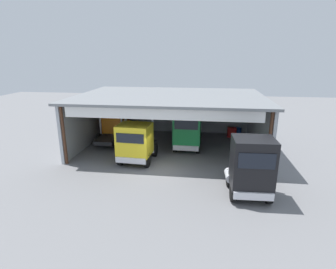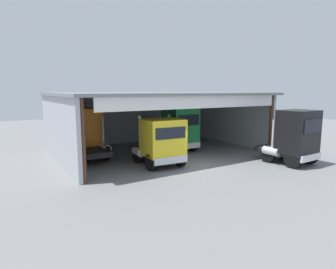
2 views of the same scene
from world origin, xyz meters
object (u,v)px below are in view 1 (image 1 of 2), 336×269
truck_black_center_bay (250,167)px  oil_drum (238,132)px  truck_green_left_bay (187,129)px  truck_yellow_center_right_bay (136,142)px  tool_cart (232,132)px  truck_orange_right_bay (114,122)px

truck_black_center_bay → oil_drum: size_ratio=4.83×
truck_green_left_bay → truck_yellow_center_right_bay: bearing=44.5°
truck_green_left_bay → oil_drum: (5.17, 5.15, -1.49)m
truck_yellow_center_right_bay → truck_black_center_bay: bearing=154.9°
truck_black_center_bay → tool_cart: 12.70m
oil_drum → tool_cart: 0.94m
truck_yellow_center_right_bay → truck_green_left_bay: (3.85, 3.55, 0.24)m
truck_orange_right_bay → truck_green_left_bay: size_ratio=0.94×
truck_green_left_bay → truck_black_center_bay: bearing=119.6°
tool_cart → truck_green_left_bay: bearing=-133.8°
oil_drum → tool_cart: size_ratio=0.86×
truck_black_center_bay → tool_cart: bearing=-92.9°
truck_orange_right_bay → truck_yellow_center_right_bay: size_ratio=0.99×
truck_green_left_bay → oil_drum: truck_green_left_bay is taller
truck_yellow_center_right_bay → tool_cart: bearing=-131.6°
truck_green_left_bay → truck_black_center_bay: (4.23, -8.00, 0.03)m
truck_green_left_bay → truck_black_center_bay: 9.05m
truck_orange_right_bay → oil_drum: truck_orange_right_bay is taller
oil_drum → truck_black_center_bay: bearing=-94.1°
truck_yellow_center_right_bay → oil_drum: size_ratio=5.77×
truck_black_center_bay → oil_drum: truck_black_center_bay is taller
truck_orange_right_bay → truck_black_center_bay: bearing=-39.5°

